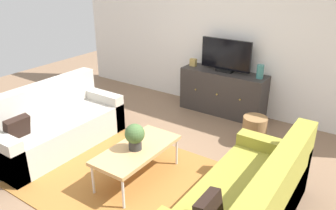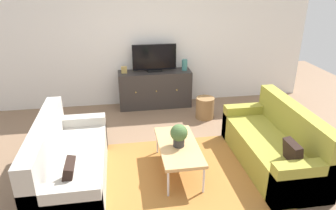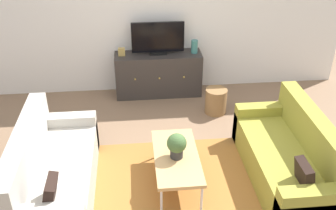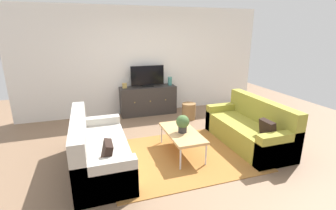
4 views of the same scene
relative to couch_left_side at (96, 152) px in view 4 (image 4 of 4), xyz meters
The scene contains 12 objects.
ground_plane 1.47m from the couch_left_side, ahead, with size 10.00×10.00×0.00m, color #84664C.
wall_back 3.20m from the couch_left_side, 61.60° to the left, with size 6.40×0.12×2.70m, color white.
area_rug 1.46m from the couch_left_side, ahead, with size 2.50×1.90×0.01m, color #9E662D.
couch_left_side is the anchor object (origin of this frame).
couch_right_side 2.87m from the couch_left_side, ahead, with size 0.81×1.85×0.87m.
coffee_table 1.47m from the couch_left_side, ahead, with size 0.52×1.09×0.42m.
potted_plant 1.50m from the couch_left_side, ahead, with size 0.23×0.23×0.31m.
tv_console 2.78m from the couch_left_side, 58.80° to the left, with size 1.44×0.47×0.73m.
flat_screen_tv 2.88m from the couch_left_side, 59.01° to the left, with size 0.86×0.16×0.54m.
glass_vase 3.18m from the couch_left_side, 49.37° to the left, with size 0.11×0.11×0.22m, color teal.
mantel_clock 2.57m from the couch_left_side, 70.54° to the left, with size 0.11×0.07×0.13m, color tan.
wicker_basket 2.82m from the couch_left_side, 35.87° to the left, with size 0.34×0.34×0.40m, color olive.
Camera 4 is at (-1.45, -3.72, 2.11)m, focal length 26.02 mm.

